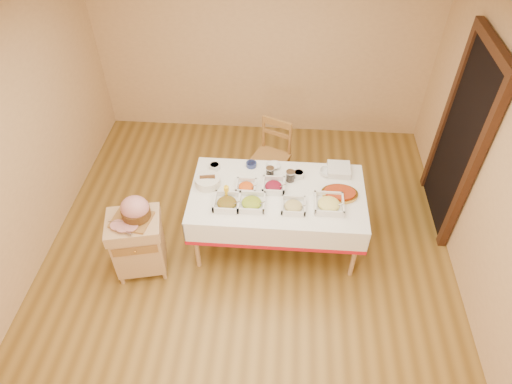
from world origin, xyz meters
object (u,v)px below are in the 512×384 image
at_px(butcher_cart, 138,242).
at_px(preserve_jar_right, 290,176).
at_px(dining_table, 277,203).
at_px(preserve_jar_left, 270,172).
at_px(dining_chair, 271,156).
at_px(bread_basket, 208,181).
at_px(brass_platter, 340,193).
at_px(ham_on_board, 135,210).
at_px(mustard_bottle, 226,191).
at_px(plate_stack, 339,170).

distance_m(butcher_cart, preserve_jar_right, 1.73).
bearing_deg(butcher_cart, dining_table, 19.21).
xyz_separation_m(butcher_cart, preserve_jar_left, (1.32, 0.74, 0.39)).
height_order(dining_table, dining_chair, dining_chair).
height_order(bread_basket, brass_platter, bread_basket).
bearing_deg(ham_on_board, mustard_bottle, 23.58).
bearing_deg(preserve_jar_right, ham_on_board, -156.21).
bearing_deg(brass_platter, dining_table, -179.08).
relative_size(butcher_cart, ham_on_board, 1.90).
bearing_deg(ham_on_board, bread_basket, 39.87).
height_order(dining_table, butcher_cart, dining_table).
xyz_separation_m(preserve_jar_right, brass_platter, (0.51, -0.19, -0.03)).
distance_m(preserve_jar_left, plate_stack, 0.75).
bearing_deg(ham_on_board, brass_platter, 13.19).
bearing_deg(dining_table, mustard_bottle, -170.23).
height_order(preserve_jar_left, preserve_jar_right, preserve_jar_right).
relative_size(dining_chair, ham_on_board, 2.34).
xyz_separation_m(dining_table, mustard_bottle, (-0.52, -0.09, 0.23)).
height_order(preserve_jar_right, plate_stack, preserve_jar_right).
distance_m(preserve_jar_left, bread_basket, 0.67).
height_order(butcher_cart, preserve_jar_right, preserve_jar_right).
relative_size(bread_basket, brass_platter, 0.70).
distance_m(dining_table, plate_stack, 0.77).
height_order(dining_chair, preserve_jar_right, dining_chair).
bearing_deg(brass_platter, dining_chair, 128.48).
height_order(dining_table, mustard_bottle, mustard_bottle).
distance_m(dining_table, ham_on_board, 1.47).
relative_size(butcher_cart, mustard_bottle, 4.62).
height_order(ham_on_board, preserve_jar_right, ham_on_board).
relative_size(dining_table, preserve_jar_right, 14.84).
bearing_deg(preserve_jar_right, plate_stack, 18.13).
bearing_deg(bread_basket, plate_stack, 12.35).
distance_m(mustard_bottle, plate_stack, 1.26).
relative_size(preserve_jar_left, plate_stack, 0.47).
distance_m(ham_on_board, preserve_jar_left, 1.46).
distance_m(preserve_jar_left, brass_platter, 0.77).
bearing_deg(preserve_jar_right, bread_basket, -171.29).
relative_size(ham_on_board, plate_stack, 1.63).
relative_size(preserve_jar_left, brass_platter, 0.30).
distance_m(dining_table, brass_platter, 0.66).
distance_m(preserve_jar_left, preserve_jar_right, 0.22).
relative_size(dining_chair, brass_platter, 2.43).
height_order(butcher_cart, plate_stack, plate_stack).
relative_size(preserve_jar_right, bread_basket, 0.46).
bearing_deg(ham_on_board, preserve_jar_left, 29.15).
relative_size(preserve_jar_right, mustard_bottle, 0.76).
bearing_deg(mustard_bottle, preserve_jar_left, 38.57).
relative_size(mustard_bottle, plate_stack, 0.67).
height_order(dining_chair, preserve_jar_left, dining_chair).
distance_m(butcher_cart, preserve_jar_left, 1.56).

